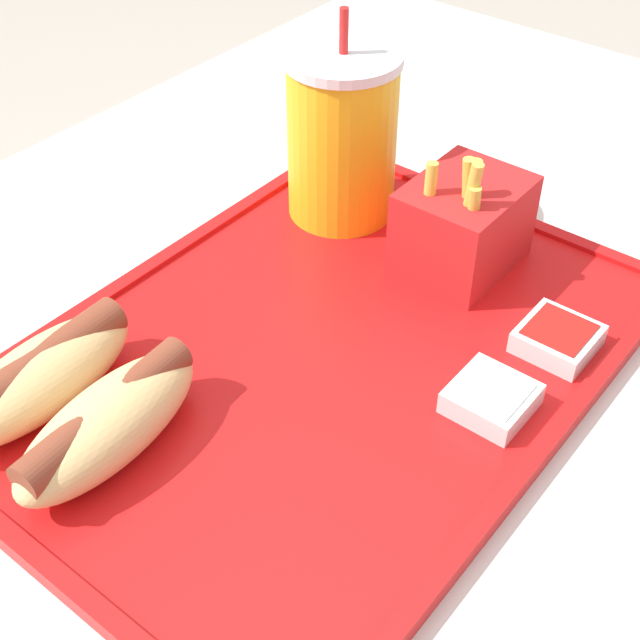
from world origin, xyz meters
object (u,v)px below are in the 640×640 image
(soda_cup, at_px, (342,136))
(hot_dog_far, at_px, (41,376))
(hot_dog_near, at_px, (108,423))
(sauce_cup_mayo, at_px, (491,398))
(fries_carton, at_px, (463,224))
(sauce_cup_ketchup, at_px, (558,338))

(soda_cup, xyz_separation_m, hot_dog_far, (-0.30, 0.01, -0.05))
(hot_dog_near, bearing_deg, sauce_cup_mayo, -42.99)
(soda_cup, relative_size, hot_dog_near, 1.19)
(hot_dog_far, xyz_separation_m, hot_dog_near, (0.00, -0.06, -0.00))
(hot_dog_near, xyz_separation_m, fries_carton, (0.30, -0.07, 0.01))
(hot_dog_near, distance_m, sauce_cup_ketchup, 0.31)
(sauce_cup_ketchup, bearing_deg, sauce_cup_mayo, 175.21)
(soda_cup, relative_size, hot_dog_far, 1.20)
(soda_cup, distance_m, sauce_cup_mayo, 0.26)
(hot_dog_far, relative_size, hot_dog_near, 0.99)
(fries_carton, relative_size, sauce_cup_mayo, 2.08)
(hot_dog_near, xyz_separation_m, sauce_cup_mayo, (0.18, -0.17, -0.02))
(hot_dog_far, distance_m, fries_carton, 0.33)
(hot_dog_near, relative_size, fries_carton, 1.39)
(hot_dog_far, bearing_deg, hot_dog_near, -90.00)
(soda_cup, distance_m, sauce_cup_ketchup, 0.24)
(soda_cup, relative_size, sauce_cup_ketchup, 3.45)
(fries_carton, xyz_separation_m, sauce_cup_mayo, (-0.12, -0.10, -0.03))
(soda_cup, bearing_deg, hot_dog_far, 177.82)
(sauce_cup_mayo, bearing_deg, sauce_cup_ketchup, -4.79)
(hot_dog_far, xyz_separation_m, sauce_cup_mayo, (0.18, -0.23, -0.02))
(soda_cup, distance_m, fries_carton, 0.12)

